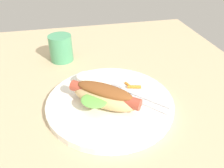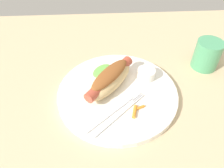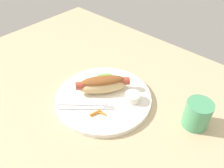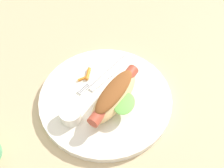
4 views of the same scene
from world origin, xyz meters
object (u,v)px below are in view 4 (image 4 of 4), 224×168
object	(u,v)px
fork	(103,72)
carrot_garnish	(87,75)
plate	(106,100)
hot_dog	(114,95)
sauce_ramekin	(71,115)
knife	(112,72)

from	to	relation	value
fork	carrot_garnish	distance (cm)	4.22
fork	plate	bearing A→B (deg)	44.89
plate	fork	world-z (taller)	fork
hot_dog	fork	bearing A→B (deg)	-132.02
sauce_ramekin	knife	distance (cm)	15.80
sauce_ramekin	fork	bearing A→B (deg)	-124.22
hot_dog	knife	bearing A→B (deg)	-145.39
fork	knife	size ratio (longest dim) A/B	0.87
knife	carrot_garnish	distance (cm)	6.31
hot_dog	sauce_ramekin	size ratio (longest dim) A/B	3.37
knife	carrot_garnish	bearing A→B (deg)	-37.66
hot_dog	carrot_garnish	size ratio (longest dim) A/B	4.29
plate	carrot_garnish	distance (cm)	8.11
fork	hot_dog	bearing A→B (deg)	56.45
fork	knife	world-z (taller)	same
plate	hot_dog	bearing A→B (deg)	140.85
plate	sauce_ramekin	xyz separation A→B (cm)	(8.03, 4.45, 2.12)
knife	carrot_garnish	xyz separation A→B (cm)	(6.30, 0.30, 0.21)
sauce_ramekin	carrot_garnish	xyz separation A→B (cm)	(-4.18, -11.48, -0.93)
plate	hot_dog	size ratio (longest dim) A/B	1.91
sauce_ramekin	fork	world-z (taller)	sauce_ramekin
plate	knife	size ratio (longest dim) A/B	2.06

